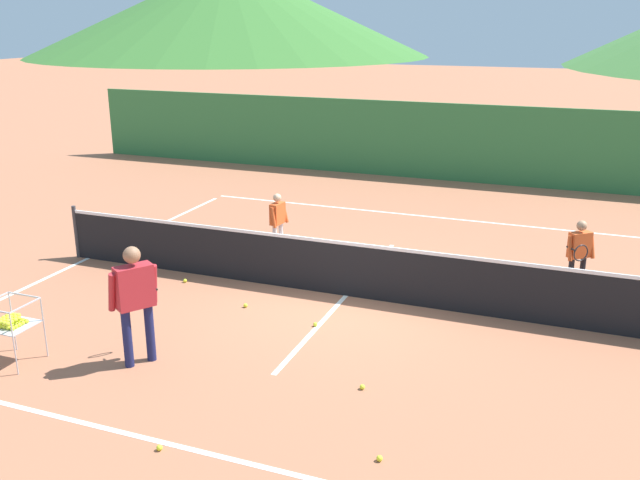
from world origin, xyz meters
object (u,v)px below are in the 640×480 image
(tennis_net, at_px, (346,268))
(tennis_ball_1, at_px, (125,312))
(ball_cart, at_px, (11,322))
(tennis_ball_4, at_px, (245,305))
(tennis_ball_3, at_px, (315,324))
(tennis_ball_8, at_px, (159,448))
(tennis_ball_0, at_px, (117,294))
(student_0, at_px, (278,218))
(student_1, at_px, (579,250))
(tennis_ball_5, at_px, (185,281))
(tennis_ball_7, at_px, (362,387))
(instructor, at_px, (135,294))
(tennis_ball_6, at_px, (379,458))

(tennis_net, xyz_separation_m, tennis_ball_1, (-3.07, -2.03, -0.47))
(ball_cart, relative_size, tennis_ball_4, 13.22)
(ball_cart, bearing_deg, tennis_ball_3, 36.58)
(tennis_ball_8, bearing_deg, tennis_ball_0, 132.14)
(tennis_ball_0, bearing_deg, student_0, 62.46)
(tennis_ball_1, relative_size, tennis_ball_3, 1.00)
(tennis_net, distance_m, tennis_ball_8, 5.01)
(tennis_ball_0, relative_size, tennis_ball_4, 1.00)
(student_1, relative_size, ball_cart, 1.43)
(ball_cart, xyz_separation_m, tennis_ball_0, (-0.18, 2.48, -0.56))
(ball_cart, bearing_deg, tennis_net, 48.27)
(tennis_ball_1, bearing_deg, student_0, 74.53)
(tennis_net, height_order, tennis_ball_5, tennis_net)
(tennis_net, xyz_separation_m, tennis_ball_8, (-0.46, -4.97, -0.47))
(tennis_ball_1, xyz_separation_m, tennis_ball_7, (4.29, -0.88, 0.00))
(instructor, height_order, tennis_ball_4, instructor)
(tennis_net, distance_m, tennis_ball_0, 3.96)
(instructor, bearing_deg, tennis_ball_0, 133.82)
(tennis_ball_3, xyz_separation_m, tennis_ball_8, (-0.43, -3.62, 0.00))
(tennis_ball_0, bearing_deg, tennis_ball_4, 8.92)
(tennis_ball_5, distance_m, tennis_ball_8, 5.14)
(tennis_ball_5, distance_m, tennis_ball_7, 4.81)
(instructor, distance_m, tennis_ball_7, 3.26)
(tennis_ball_7, bearing_deg, tennis_ball_1, 168.43)
(tennis_net, relative_size, tennis_ball_1, 167.16)
(tennis_ball_0, relative_size, tennis_ball_7, 1.00)
(tennis_ball_0, height_order, tennis_ball_1, same)
(tennis_ball_4, bearing_deg, tennis_ball_1, -150.45)
(student_0, xyz_separation_m, tennis_ball_7, (3.26, -4.59, -0.70))
(student_1, xyz_separation_m, tennis_ball_5, (-6.57, -2.05, -0.74))
(tennis_ball_1, bearing_deg, student_1, 28.30)
(tennis_ball_6, height_order, tennis_ball_8, same)
(ball_cart, height_order, tennis_ball_8, ball_cart)
(tennis_ball_4, bearing_deg, tennis_ball_7, -35.11)
(tennis_net, height_order, tennis_ball_3, tennis_net)
(tennis_net, xyz_separation_m, tennis_ball_7, (1.22, -2.90, -0.47))
(tennis_net, relative_size, ball_cart, 12.64)
(student_1, height_order, tennis_ball_6, student_1)
(tennis_ball_8, bearing_deg, student_1, 57.90)
(tennis_ball_3, relative_size, tennis_ball_7, 1.00)
(tennis_net, xyz_separation_m, ball_cart, (-3.49, -3.91, 0.10))
(tennis_ball_3, bearing_deg, tennis_ball_4, 168.46)
(tennis_ball_6, bearing_deg, tennis_ball_3, 122.84)
(tennis_ball_3, height_order, tennis_ball_7, same)
(student_1, xyz_separation_m, tennis_ball_6, (-1.80, -5.88, -0.74))
(instructor, bearing_deg, student_1, 41.64)
(tennis_net, height_order, tennis_ball_0, tennis_net)
(student_0, bearing_deg, tennis_ball_0, -117.54)
(tennis_ball_3, relative_size, tennis_ball_6, 1.00)
(tennis_net, distance_m, tennis_ball_6, 4.69)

